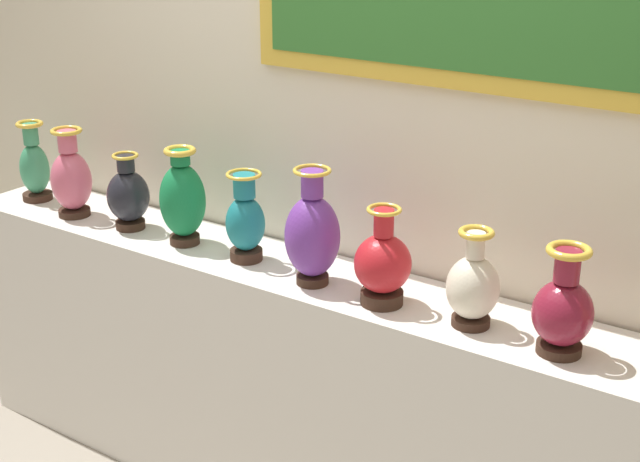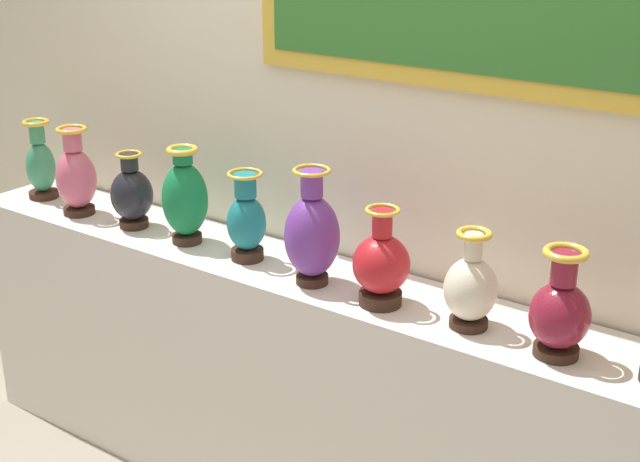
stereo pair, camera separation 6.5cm
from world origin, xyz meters
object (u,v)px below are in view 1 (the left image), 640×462
at_px(vase_jade, 34,166).
at_px(vase_ivory, 473,286).
at_px(vase_rose, 71,178).
at_px(vase_burgundy, 563,309).
at_px(vase_teal, 245,221).
at_px(vase_crimson, 383,264).
at_px(vase_violet, 312,234).
at_px(vase_emerald, 183,199).
at_px(vase_onyx, 128,196).

height_order(vase_jade, vase_ivory, vase_jade).
xyz_separation_m(vase_rose, vase_burgundy, (2.07, 0.00, -0.02)).
bearing_deg(vase_teal, vase_crimson, -3.74).
height_order(vase_jade, vase_rose, vase_rose).
height_order(vase_violet, vase_crimson, vase_violet).
relative_size(vase_jade, vase_rose, 0.94).
bearing_deg(vase_crimson, vase_rose, 179.74).
bearing_deg(vase_ivory, vase_jade, 179.11).
height_order(vase_emerald, vase_ivory, vase_emerald).
relative_size(vase_jade, vase_violet, 0.84).
xyz_separation_m(vase_jade, vase_rose, (0.29, -0.05, 0.01)).
bearing_deg(vase_emerald, vase_violet, -2.60).
bearing_deg(vase_teal, vase_violet, -6.19).
xyz_separation_m(vase_rose, vase_onyx, (0.30, 0.02, -0.02)).
bearing_deg(vase_ivory, vase_violet, -178.22).
bearing_deg(vase_rose, vase_ivory, 0.51).
height_order(vase_teal, vase_crimson, same).
bearing_deg(vase_ivory, vase_onyx, 179.68).
xyz_separation_m(vase_rose, vase_emerald, (0.59, 0.03, 0.02)).
bearing_deg(vase_violet, vase_teal, 173.81).
relative_size(vase_emerald, vase_crimson, 1.13).
height_order(vase_emerald, vase_teal, vase_emerald).
distance_m(vase_crimson, vase_ivory, 0.31).
xyz_separation_m(vase_emerald, vase_crimson, (0.89, -0.03, -0.04)).
distance_m(vase_violet, vase_crimson, 0.28).
height_order(vase_jade, vase_emerald, vase_emerald).
relative_size(vase_onyx, vase_burgundy, 0.92).
xyz_separation_m(vase_emerald, vase_burgundy, (1.48, -0.03, -0.04)).
distance_m(vase_jade, vase_crimson, 1.76).
height_order(vase_onyx, vase_burgundy, vase_burgundy).
distance_m(vase_jade, vase_onyx, 0.59).
bearing_deg(vase_emerald, vase_rose, -177.50).
relative_size(vase_rose, vase_violet, 0.90).
bearing_deg(vase_emerald, vase_teal, 1.29).
bearing_deg(vase_onyx, vase_crimson, -1.51).
relative_size(vase_ivory, vase_burgundy, 0.95).
xyz_separation_m(vase_emerald, vase_teal, (0.29, 0.01, -0.03)).
distance_m(vase_onyx, vase_crimson, 1.18).
height_order(vase_onyx, vase_violet, vase_violet).
bearing_deg(vase_emerald, vase_jade, 178.53).
relative_size(vase_jade, vase_onyx, 1.13).
relative_size(vase_jade, vase_crimson, 1.04).
bearing_deg(vase_jade, vase_burgundy, -1.16).
bearing_deg(vase_teal, vase_jade, 179.22).
distance_m(vase_crimson, vase_burgundy, 0.60).
xyz_separation_m(vase_jade, vase_emerald, (0.87, -0.02, 0.03)).
distance_m(vase_jade, vase_burgundy, 2.36).
relative_size(vase_jade, vase_burgundy, 1.04).
bearing_deg(vase_ivory, vase_emerald, 179.54).
height_order(vase_rose, vase_teal, vase_rose).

